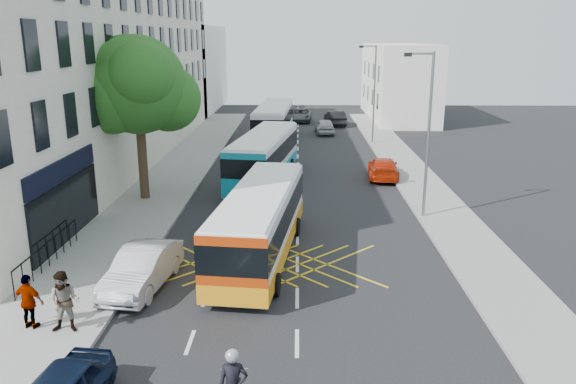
{
  "coord_description": "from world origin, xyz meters",
  "views": [
    {
      "loc": [
        -0.01,
        -14.89,
        8.83
      ],
      "look_at": [
        -0.43,
        8.92,
        2.2
      ],
      "focal_mm": 35.0,
      "sensor_mm": 36.0,
      "label": 1
    }
  ],
  "objects_px": {
    "lamp_far": "(373,89)",
    "bus_near": "(260,222)",
    "lamp_near": "(427,127)",
    "bus_far": "(274,122)",
    "distant_car_grey": "(300,115)",
    "street_tree": "(137,86)",
    "bus_mid": "(264,157)",
    "pedestrian_near": "(65,302)",
    "red_hatchback": "(383,168)",
    "parked_car_silver": "(142,268)",
    "pedestrian_far": "(29,302)",
    "distant_car_silver": "(325,126)",
    "distant_car_dark": "(335,118)"
  },
  "relations": [
    {
      "from": "red_hatchback",
      "to": "distant_car_grey",
      "type": "distance_m",
      "value": 25.26
    },
    {
      "from": "bus_mid",
      "to": "distant_car_dark",
      "type": "bearing_deg",
      "value": 84.35
    },
    {
      "from": "street_tree",
      "to": "bus_mid",
      "type": "relative_size",
      "value": 0.8
    },
    {
      "from": "bus_mid",
      "to": "pedestrian_near",
      "type": "bearing_deg",
      "value": -95.83
    },
    {
      "from": "pedestrian_far",
      "to": "street_tree",
      "type": "bearing_deg",
      "value": -75.11
    },
    {
      "from": "parked_car_silver",
      "to": "pedestrian_far",
      "type": "relative_size",
      "value": 2.58
    },
    {
      "from": "lamp_near",
      "to": "parked_car_silver",
      "type": "distance_m",
      "value": 14.89
    },
    {
      "from": "lamp_far",
      "to": "bus_far",
      "type": "relative_size",
      "value": 0.7
    },
    {
      "from": "lamp_far",
      "to": "bus_far",
      "type": "height_order",
      "value": "lamp_far"
    },
    {
      "from": "lamp_near",
      "to": "street_tree",
      "type": "bearing_deg",
      "value": 168.6
    },
    {
      "from": "distant_car_grey",
      "to": "lamp_far",
      "type": "bearing_deg",
      "value": -62.11
    },
    {
      "from": "street_tree",
      "to": "bus_mid",
      "type": "bearing_deg",
      "value": 34.18
    },
    {
      "from": "distant_car_silver",
      "to": "distant_car_dark",
      "type": "relative_size",
      "value": 0.91
    },
    {
      "from": "lamp_far",
      "to": "pedestrian_near",
      "type": "bearing_deg",
      "value": -112.62
    },
    {
      "from": "lamp_near",
      "to": "bus_far",
      "type": "height_order",
      "value": "lamp_near"
    },
    {
      "from": "distant_car_dark",
      "to": "pedestrian_far",
      "type": "xyz_separation_m",
      "value": [
        -12.01,
        -42.06,
        0.28
      ]
    },
    {
      "from": "lamp_far",
      "to": "bus_near",
      "type": "bearing_deg",
      "value": -106.97
    },
    {
      "from": "street_tree",
      "to": "bus_far",
      "type": "bearing_deg",
      "value": 70.79
    },
    {
      "from": "lamp_near",
      "to": "bus_mid",
      "type": "distance_m",
      "value": 11.47
    },
    {
      "from": "distant_car_grey",
      "to": "distant_car_silver",
      "type": "relative_size",
      "value": 1.19
    },
    {
      "from": "bus_far",
      "to": "pedestrian_near",
      "type": "height_order",
      "value": "bus_far"
    },
    {
      "from": "bus_far",
      "to": "pedestrian_near",
      "type": "bearing_deg",
      "value": -95.42
    },
    {
      "from": "street_tree",
      "to": "bus_near",
      "type": "xyz_separation_m",
      "value": [
        6.99,
        -8.26,
        -4.76
      ]
    },
    {
      "from": "street_tree",
      "to": "pedestrian_near",
      "type": "distance_m",
      "value": 15.59
    },
    {
      "from": "distant_car_silver",
      "to": "pedestrian_near",
      "type": "height_order",
      "value": "pedestrian_near"
    },
    {
      "from": "distant_car_silver",
      "to": "pedestrian_near",
      "type": "distance_m",
      "value": 38.14
    },
    {
      "from": "parked_car_silver",
      "to": "bus_mid",
      "type": "bearing_deg",
      "value": 85.24
    },
    {
      "from": "distant_car_dark",
      "to": "bus_near",
      "type": "bearing_deg",
      "value": 73.78
    },
    {
      "from": "lamp_far",
      "to": "pedestrian_far",
      "type": "relative_size",
      "value": 4.56
    },
    {
      "from": "distant_car_grey",
      "to": "distant_car_dark",
      "type": "height_order",
      "value": "distant_car_dark"
    },
    {
      "from": "lamp_near",
      "to": "pedestrian_far",
      "type": "bearing_deg",
      "value": -141.43
    },
    {
      "from": "distant_car_grey",
      "to": "bus_mid",
      "type": "bearing_deg",
      "value": -91.88
    },
    {
      "from": "parked_car_silver",
      "to": "distant_car_dark",
      "type": "relative_size",
      "value": 1.01
    },
    {
      "from": "distant_car_silver",
      "to": "pedestrian_far",
      "type": "bearing_deg",
      "value": 70.89
    },
    {
      "from": "lamp_far",
      "to": "bus_far",
      "type": "xyz_separation_m",
      "value": [
        -8.28,
        1.4,
        -2.95
      ]
    },
    {
      "from": "street_tree",
      "to": "lamp_far",
      "type": "distance_m",
      "value": 22.57
    },
    {
      "from": "lamp_far",
      "to": "parked_car_silver",
      "type": "height_order",
      "value": "lamp_far"
    },
    {
      "from": "pedestrian_near",
      "to": "red_hatchback",
      "type": "bearing_deg",
      "value": 55.65
    },
    {
      "from": "lamp_far",
      "to": "bus_near",
      "type": "xyz_separation_m",
      "value": [
        -7.72,
        -25.3,
        -3.09
      ]
    },
    {
      "from": "pedestrian_far",
      "to": "lamp_far",
      "type": "bearing_deg",
      "value": -100.95
    },
    {
      "from": "lamp_far",
      "to": "pedestrian_far",
      "type": "distance_m",
      "value": 34.79
    },
    {
      "from": "bus_near",
      "to": "street_tree",
      "type": "bearing_deg",
      "value": 136.74
    },
    {
      "from": "parked_car_silver",
      "to": "distant_car_dark",
      "type": "xyz_separation_m",
      "value": [
        9.42,
        38.82,
        -0.0
      ]
    },
    {
      "from": "red_hatchback",
      "to": "distant_car_silver",
      "type": "xyz_separation_m",
      "value": [
        -3.0,
        16.96,
        0.04
      ]
    },
    {
      "from": "bus_mid",
      "to": "distant_car_grey",
      "type": "bearing_deg",
      "value": 93.38
    },
    {
      "from": "bus_near",
      "to": "bus_far",
      "type": "distance_m",
      "value": 26.7
    },
    {
      "from": "lamp_near",
      "to": "bus_far",
      "type": "relative_size",
      "value": 0.7
    },
    {
      "from": "lamp_far",
      "to": "lamp_near",
      "type": "bearing_deg",
      "value": -90.0
    },
    {
      "from": "bus_mid",
      "to": "pedestrian_far",
      "type": "distance_m",
      "value": 19.75
    },
    {
      "from": "bus_far",
      "to": "parked_car_silver",
      "type": "bearing_deg",
      "value": -93.73
    }
  ]
}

